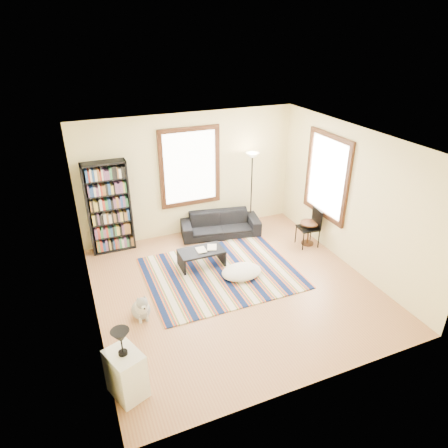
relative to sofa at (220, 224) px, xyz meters
name	(u,v)px	position (x,y,z in m)	size (l,w,h in m)	color
floor	(234,289)	(-0.55, -2.05, -0.32)	(5.00, 5.00, 0.10)	#B07F50
ceiling	(236,138)	(-0.55, -2.05, 2.58)	(5.00, 5.00, 0.10)	white
wall_back	(189,175)	(-0.55, 0.50, 1.13)	(5.00, 0.10, 2.80)	#FAEAA8
wall_front	(321,306)	(-0.55, -4.60, 1.13)	(5.00, 0.10, 2.80)	#FAEAA8
wall_left	(82,249)	(-3.10, -2.05, 1.13)	(0.10, 5.00, 2.80)	#FAEAA8
wall_right	(354,198)	(2.00, -2.05, 1.13)	(0.10, 5.00, 2.80)	#FAEAA8
window_back	(190,167)	(-0.55, 0.42, 1.33)	(1.20, 0.06, 1.60)	white
window_right	(327,176)	(1.92, -1.25, 1.33)	(0.06, 1.20, 1.60)	white
rug	(221,273)	(-0.62, -1.53, -0.26)	(2.92, 2.34, 0.02)	#0C193E
sofa	(220,224)	(0.00, 0.00, 0.00)	(1.82, 0.71, 0.53)	black
bookshelf	(109,208)	(-2.42, 0.27, 0.73)	(0.90, 0.30, 2.00)	black
coffee_table	(201,258)	(-0.87, -1.11, -0.09)	(0.90, 0.50, 0.36)	black
book_a	(197,251)	(-0.97, -1.11, 0.11)	(0.19, 0.25, 0.02)	beige
book_b	(207,247)	(-0.72, -1.06, 0.10)	(0.19, 0.26, 0.02)	beige
floor_cushion	(242,272)	(-0.28, -1.78, -0.16)	(0.81, 0.61, 0.20)	silver
floor_lamp	(251,191)	(0.83, 0.10, 0.66)	(0.30, 0.30, 1.86)	black
side_table	(308,233)	(1.65, -1.18, 0.00)	(0.40, 0.40, 0.54)	#3E1E0F
folding_chair	(308,228)	(1.60, -1.22, 0.16)	(0.42, 0.40, 0.86)	black
white_cabinet	(126,374)	(-2.85, -3.72, 0.08)	(0.38, 0.50, 0.70)	white
table_lamp	(121,343)	(-2.85, -3.72, 0.62)	(0.24, 0.24, 0.38)	black
dog	(140,305)	(-2.36, -2.23, -0.02)	(0.35, 0.50, 0.50)	#B9B9B9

